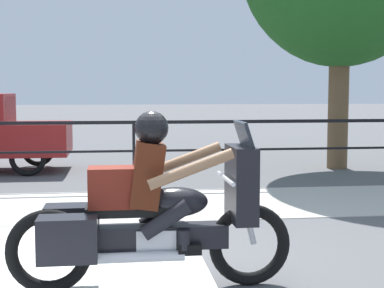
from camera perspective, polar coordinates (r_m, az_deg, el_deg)
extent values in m
plane|color=#565659|center=(5.62, -4.06, -12.71)|extent=(120.00, 120.00, 0.00)
cube|color=#B7B2A8|center=(8.91, -5.32, -5.89)|extent=(44.00, 2.40, 0.01)
cube|color=black|center=(10.33, -5.69, 2.11)|extent=(36.00, 0.04, 0.06)
cube|color=black|center=(10.37, -5.66, -0.68)|extent=(36.00, 0.03, 0.04)
cylinder|color=black|center=(10.38, -5.66, -1.00)|extent=(0.05, 0.05, 1.19)
torus|color=black|center=(5.31, 5.61, -9.69)|extent=(0.73, 0.11, 0.73)
torus|color=black|center=(5.21, -13.71, -10.10)|extent=(0.73, 0.11, 0.73)
cube|color=black|center=(5.16, -3.97, -8.96)|extent=(1.32, 0.22, 0.20)
cube|color=silver|center=(5.18, -3.57, -9.49)|extent=(0.34, 0.26, 0.26)
ellipsoid|color=black|center=(5.11, -1.64, -5.65)|extent=(0.57, 0.30, 0.26)
cube|color=black|center=(5.10, -5.95, -6.39)|extent=(0.77, 0.28, 0.08)
cube|color=black|center=(5.18, 4.80, -3.84)|extent=(0.20, 0.55, 0.66)
cube|color=#1E232B|center=(5.13, 5.05, 0.92)|extent=(0.10, 0.46, 0.24)
cylinder|color=silver|center=(5.14, 3.27, -3.33)|extent=(0.04, 0.70, 0.04)
cylinder|color=silver|center=(5.04, -6.26, -10.89)|extent=(0.96, 0.09, 0.09)
cube|color=black|center=(4.92, -11.96, -9.01)|extent=(0.48, 0.28, 0.37)
cube|color=black|center=(5.39, -11.55, -7.74)|extent=(0.48, 0.28, 0.37)
cylinder|color=silver|center=(5.24, 5.31, -6.80)|extent=(0.19, 0.06, 0.55)
cube|color=#4C1E0F|center=(5.05, -4.40, -2.97)|extent=(0.31, 0.36, 0.58)
sphere|color=#8C6647|center=(5.01, -3.97, 1.32)|extent=(0.23, 0.23, 0.23)
sphere|color=black|center=(5.01, -3.98, 1.55)|extent=(0.29, 0.29, 0.29)
cylinder|color=black|center=(4.98, -2.54, -7.35)|extent=(0.44, 0.13, 0.34)
cylinder|color=black|center=(5.04, -0.81, -9.25)|extent=(0.11, 0.11, 0.17)
cube|color=black|center=(5.07, -0.24, -10.17)|extent=(0.20, 0.10, 0.09)
cylinder|color=black|center=(5.28, -2.82, -6.64)|extent=(0.44, 0.13, 0.34)
cylinder|color=black|center=(5.33, -1.18, -8.44)|extent=(0.11, 0.11, 0.17)
cube|color=black|center=(5.35, -0.64, -9.31)|extent=(0.20, 0.10, 0.09)
cylinder|color=#8C6647|center=(4.78, -0.11, -2.47)|extent=(0.72, 0.09, 0.34)
cylinder|color=#8C6647|center=(5.37, -0.91, -1.60)|extent=(0.72, 0.09, 0.34)
cube|color=maroon|center=(5.06, -7.79, -4.17)|extent=(0.39, 0.29, 0.34)
cube|color=#19232D|center=(12.93, -17.31, 3.33)|extent=(0.04, 1.31, 0.49)
torus|color=black|center=(12.17, -15.65, -1.31)|extent=(0.73, 0.11, 0.73)
torus|color=black|center=(13.69, -14.72, -0.57)|extent=(0.73, 0.11, 0.73)
cylinder|color=brown|center=(13.23, 14.00, 3.78)|extent=(0.44, 0.44, 2.82)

